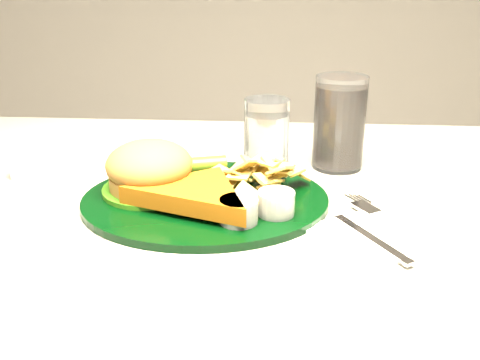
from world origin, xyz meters
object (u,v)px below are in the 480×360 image
(fork_napkin, at_px, (370,235))
(cola_glass, at_px, (339,123))
(dinner_plate, at_px, (205,178))
(water_glass, at_px, (266,135))

(fork_napkin, bearing_deg, cola_glass, 63.13)
(cola_glass, bearing_deg, dinner_plate, -140.66)
(dinner_plate, relative_size, water_glass, 2.98)
(dinner_plate, relative_size, cola_glass, 2.27)
(water_glass, bearing_deg, fork_napkin, -60.65)
(water_glass, xyz_separation_m, fork_napkin, (0.12, -0.22, -0.05))
(dinner_plate, height_order, water_glass, water_glass)
(water_glass, bearing_deg, cola_glass, 6.92)
(dinner_plate, xyz_separation_m, water_glass, (0.07, 0.13, 0.02))
(dinner_plate, bearing_deg, cola_glass, 33.57)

